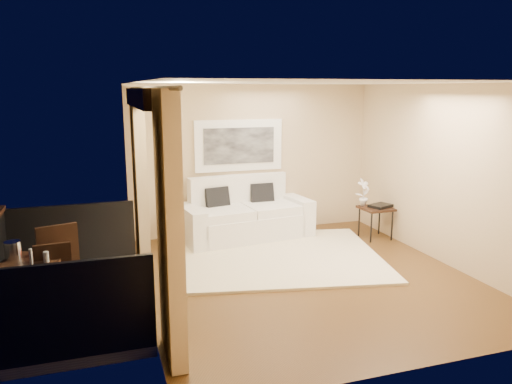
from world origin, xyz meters
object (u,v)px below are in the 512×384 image
sofa (244,217)px  ice_bucket (13,250)px  side_table (376,211)px  orchid (363,192)px  bistro_table (32,267)px  balcony_chair_far (57,260)px  balcony_chair_near (55,279)px

sofa → ice_bucket: (-3.41, -2.29, 0.46)m
side_table → orchid: bearing=135.5°
sofa → orchid: (2.04, -0.58, 0.43)m
side_table → bistro_table: bearing=-162.9°
sofa → balcony_chair_far: bearing=-151.5°
balcony_chair_far → balcony_chair_near: (-0.01, -0.40, -0.10)m
sofa → side_table: size_ratio=4.21×
sofa → balcony_chair_near: bearing=-146.8°
balcony_chair_near → side_table: bearing=13.2°
ice_bucket → balcony_chair_near: bearing=-28.6°
side_table → bistro_table: 5.68m
sofa → bistro_table: (-3.21, -2.41, 0.28)m
orchid → ice_bucket: bearing=-162.5°
sofa → balcony_chair_near: size_ratio=2.58×
balcony_chair_far → ice_bucket: balcony_chair_far is taller
sofa → side_table: sofa is taller
sofa → bistro_table: bearing=-150.3°
side_table → balcony_chair_near: 5.49m
side_table → orchid: (-0.17, 0.17, 0.31)m
orchid → bistro_table: (-5.25, -1.83, -0.15)m
side_table → balcony_chair_far: 5.36m
bistro_table → ice_bucket: ice_bucket is taller
orchid → ice_bucket: orchid is taller
sofa → balcony_chair_far: 3.66m
orchid → bistro_table: 5.57m
sofa → balcony_chair_far: sofa is taller
balcony_chair_near → ice_bucket: 0.58m
sofa → bistro_table: sofa is taller
balcony_chair_far → sofa: bearing=-160.5°
sofa → bistro_table: size_ratio=3.08×
orchid → balcony_chair_near: 5.39m
side_table → orchid: 0.39m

